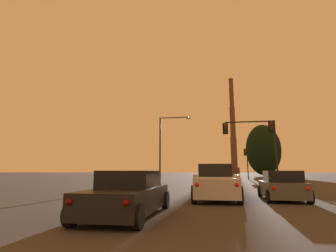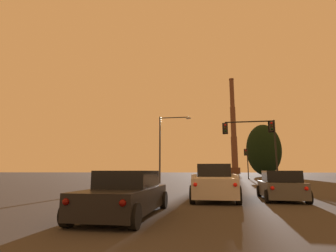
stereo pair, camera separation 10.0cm
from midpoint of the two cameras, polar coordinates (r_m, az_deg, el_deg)
The scene contains 8 objects.
pickup_truck_center_lane_second at distance 14.37m, azimuth 10.26°, elevation -12.07°, with size 2.21×5.51×1.82m.
hatchback_right_lane_second at distance 14.56m, azimuth 23.46°, elevation -11.95°, with size 2.08×4.17×1.44m.
sedan_left_lane_third at distance 8.88m, azimuth -8.73°, elevation -14.49°, with size 2.00×4.71×1.43m.
traffic_light_overhead_right at distance 29.09m, azimuth 19.04°, elevation -1.94°, with size 5.51×0.50×6.71m.
traffic_light_far_right at distance 50.65m, azimuth 16.84°, elevation -6.85°, with size 0.78×0.50×5.57m.
street_lamp at distance 31.34m, azimuth -0.46°, elevation -3.25°, with size 3.89×0.36×7.94m.
smokestack at distance 161.71m, azimuth 14.14°, elevation -1.93°, with size 5.82×5.82×58.11m.
treeline_far_right at distance 74.83m, azimuth 20.15°, elevation -4.86°, with size 9.03×8.12×13.86m.
Camera 2 is at (-0.35, -0.66, 1.41)m, focal length 28.00 mm.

